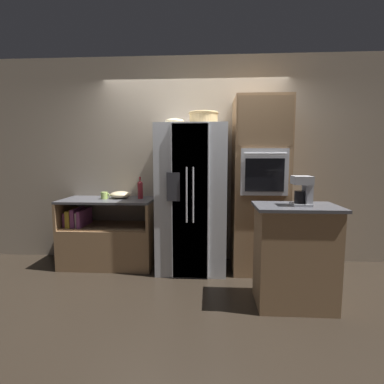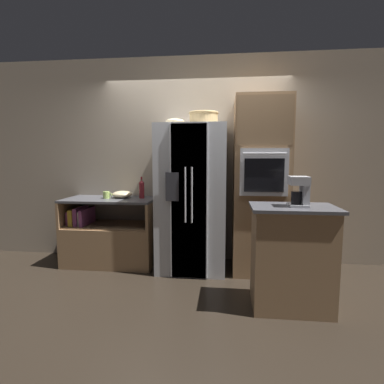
{
  "view_description": "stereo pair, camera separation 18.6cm",
  "coord_description": "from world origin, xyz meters",
  "px_view_note": "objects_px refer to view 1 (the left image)",
  "views": [
    {
      "loc": [
        0.22,
        -3.75,
        1.45
      ],
      "look_at": [
        -0.01,
        -0.05,
        1.02
      ],
      "focal_mm": 28.0,
      "sensor_mm": 36.0,
      "label": 1
    },
    {
      "loc": [
        0.41,
        -3.73,
        1.45
      ],
      "look_at": [
        -0.01,
        -0.05,
        1.02
      ],
      "focal_mm": 28.0,
      "sensor_mm": 36.0,
      "label": 2
    }
  ],
  "objects_px": {
    "mug": "(104,195)",
    "wicker_basket": "(203,118)",
    "coffee_maker": "(304,190)",
    "refrigerator": "(192,198)",
    "fruit_bowl": "(175,121)",
    "wall_oven": "(259,186)",
    "mixing_bowl": "(120,195)",
    "bottle_tall": "(140,189)"
  },
  "relations": [
    {
      "from": "refrigerator",
      "to": "wall_oven",
      "type": "distance_m",
      "value": 0.87
    },
    {
      "from": "refrigerator",
      "to": "coffee_maker",
      "type": "xyz_separation_m",
      "value": [
        1.11,
        -0.94,
        0.22
      ]
    },
    {
      "from": "wicker_basket",
      "to": "coffee_maker",
      "type": "distance_m",
      "value": 1.52
    },
    {
      "from": "fruit_bowl",
      "to": "mug",
      "type": "distance_m",
      "value": 1.35
    },
    {
      "from": "wicker_basket",
      "to": "mug",
      "type": "height_order",
      "value": "wicker_basket"
    },
    {
      "from": "wall_oven",
      "to": "bottle_tall",
      "type": "bearing_deg",
      "value": 176.54
    },
    {
      "from": "mug",
      "to": "coffee_maker",
      "type": "height_order",
      "value": "coffee_maker"
    },
    {
      "from": "wicker_basket",
      "to": "bottle_tall",
      "type": "relative_size",
      "value": 1.25
    },
    {
      "from": "bottle_tall",
      "to": "mixing_bowl",
      "type": "height_order",
      "value": "bottle_tall"
    },
    {
      "from": "coffee_maker",
      "to": "wall_oven",
      "type": "bearing_deg",
      "value": 104.96
    },
    {
      "from": "refrigerator",
      "to": "mug",
      "type": "xyz_separation_m",
      "value": [
        -1.17,
        0.06,
        0.02
      ]
    },
    {
      "from": "fruit_bowl",
      "to": "mixing_bowl",
      "type": "bearing_deg",
      "value": 164.61
    },
    {
      "from": "wall_oven",
      "to": "fruit_bowl",
      "type": "xyz_separation_m",
      "value": [
        -1.06,
        -0.1,
        0.79
      ]
    },
    {
      "from": "wicker_basket",
      "to": "bottle_tall",
      "type": "bearing_deg",
      "value": 168.12
    },
    {
      "from": "wicker_basket",
      "to": "mug",
      "type": "bearing_deg",
      "value": 175.04
    },
    {
      "from": "fruit_bowl",
      "to": "bottle_tall",
      "type": "relative_size",
      "value": 0.8
    },
    {
      "from": "refrigerator",
      "to": "bottle_tall",
      "type": "distance_m",
      "value": 0.72
    },
    {
      "from": "wicker_basket",
      "to": "bottle_tall",
      "type": "xyz_separation_m",
      "value": [
        -0.84,
        0.18,
        -0.9
      ]
    },
    {
      "from": "wicker_basket",
      "to": "mixing_bowl",
      "type": "height_order",
      "value": "wicker_basket"
    },
    {
      "from": "wall_oven",
      "to": "fruit_bowl",
      "type": "bearing_deg",
      "value": -174.56
    },
    {
      "from": "wall_oven",
      "to": "fruit_bowl",
      "type": "distance_m",
      "value": 1.33
    },
    {
      "from": "mug",
      "to": "mixing_bowl",
      "type": "bearing_deg",
      "value": 23.16
    },
    {
      "from": "wall_oven",
      "to": "mug",
      "type": "relative_size",
      "value": 17.7
    },
    {
      "from": "fruit_bowl",
      "to": "bottle_tall",
      "type": "distance_m",
      "value": 1.01
    },
    {
      "from": "wall_oven",
      "to": "wicker_basket",
      "type": "distance_m",
      "value": 1.1
    },
    {
      "from": "refrigerator",
      "to": "wicker_basket",
      "type": "bearing_deg",
      "value": -20.29
    },
    {
      "from": "refrigerator",
      "to": "mixing_bowl",
      "type": "height_order",
      "value": "refrigerator"
    },
    {
      "from": "wall_oven",
      "to": "coffee_maker",
      "type": "bearing_deg",
      "value": -75.04
    },
    {
      "from": "mug",
      "to": "wicker_basket",
      "type": "bearing_deg",
      "value": -4.96
    },
    {
      "from": "refrigerator",
      "to": "fruit_bowl",
      "type": "distance_m",
      "value": 0.98
    },
    {
      "from": "mug",
      "to": "mixing_bowl",
      "type": "relative_size",
      "value": 0.45
    },
    {
      "from": "refrigerator",
      "to": "mixing_bowl",
      "type": "xyz_separation_m",
      "value": [
        -0.98,
        0.14,
        0.02
      ]
    },
    {
      "from": "mug",
      "to": "mixing_bowl",
      "type": "distance_m",
      "value": 0.21
    },
    {
      "from": "wall_oven",
      "to": "mug",
      "type": "bearing_deg",
      "value": 179.16
    },
    {
      "from": "refrigerator",
      "to": "bottle_tall",
      "type": "height_order",
      "value": "refrigerator"
    },
    {
      "from": "fruit_bowl",
      "to": "mixing_bowl",
      "type": "relative_size",
      "value": 0.85
    },
    {
      "from": "refrigerator",
      "to": "mixing_bowl",
      "type": "bearing_deg",
      "value": 171.76
    },
    {
      "from": "refrigerator",
      "to": "fruit_bowl",
      "type": "xyz_separation_m",
      "value": [
        -0.21,
        -0.07,
        0.96
      ]
    },
    {
      "from": "refrigerator",
      "to": "fruit_bowl",
      "type": "relative_size",
      "value": 7.93
    },
    {
      "from": "fruit_bowl",
      "to": "mug",
      "type": "height_order",
      "value": "fruit_bowl"
    },
    {
      "from": "wall_oven",
      "to": "fruit_bowl",
      "type": "height_order",
      "value": "wall_oven"
    },
    {
      "from": "wall_oven",
      "to": "fruit_bowl",
      "type": "relative_size",
      "value": 9.31
    }
  ]
}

